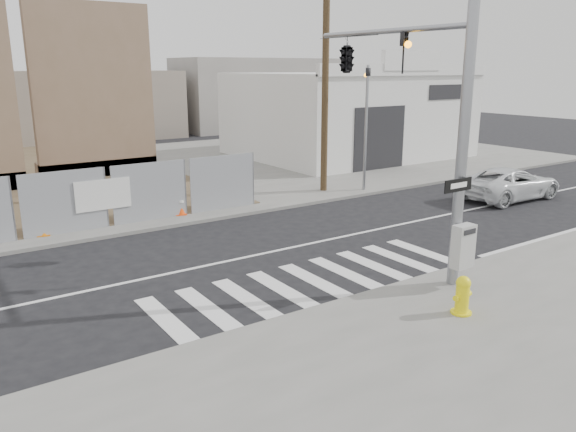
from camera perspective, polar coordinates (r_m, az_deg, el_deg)
ground at (r=16.28m, az=-2.67°, el=-3.87°), size 100.00×100.00×0.00m
sidewalk_far at (r=28.79m, az=-17.48°, el=3.83°), size 50.00×20.00×0.12m
signal_pole at (r=15.32m, az=9.48°, el=13.00°), size 0.96×5.87×7.00m
far_signal_pole at (r=23.99m, az=7.98°, el=10.55°), size 0.16×0.20×5.60m
concrete_wall_right at (r=28.33m, az=-19.03°, el=10.32°), size 5.50×1.30×8.00m
auto_shop at (r=34.28m, az=6.01°, el=10.27°), size 12.00×10.20×5.95m
utility_pole_right at (r=23.65m, az=3.83°, el=14.77°), size 1.60×0.28×10.00m
fire_hydrant at (r=12.60m, az=17.30°, el=-7.68°), size 0.54×0.54×0.85m
suv at (r=24.66m, az=21.60°, el=3.10°), size 4.71×2.28×1.29m
traffic_cone_c at (r=19.15m, az=-23.71°, el=-0.69°), size 0.48×0.48×0.79m
traffic_cone_d at (r=20.39m, az=-10.89°, el=1.17°), size 0.47×0.47×0.76m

